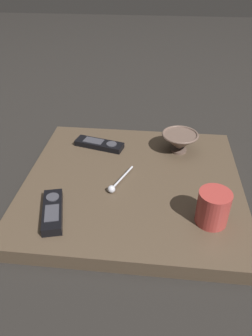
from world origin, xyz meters
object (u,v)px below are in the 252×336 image
Objects in this scene: cereal_bowl at (179,141)px; tv_remote_far at (53,211)px; coffee_mug at (213,208)px; teaspoon at (115,186)px; tv_remote_near at (99,144)px.

tv_remote_far is at bearing 46.52° from cereal_bowl.
coffee_mug is at bearing 102.28° from cereal_bowl.
coffee_mug reaches higher than cereal_bowl.
coffee_mug is 0.41m from tv_remote_far.
teaspoon is at bearing -139.23° from tv_remote_far.
coffee_mug is 0.52× the size of tv_remote_near.
coffee_mug reaches higher than teaspoon.
cereal_bowl is at bearing -133.48° from tv_remote_far.
cereal_bowl is 0.70× the size of tv_remote_near.
cereal_bowl is 1.34× the size of coffee_mug.
cereal_bowl is 0.28m from tv_remote_near.
coffee_mug is at bearing 158.21° from teaspoon.
teaspoon and tv_remote_near have the same top height.
coffee_mug is 0.71× the size of teaspoon.
teaspoon is 0.19m from tv_remote_far.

